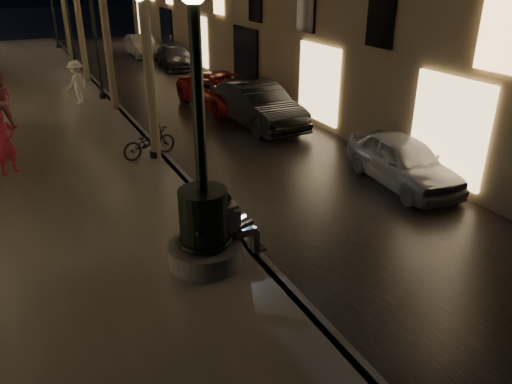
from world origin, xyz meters
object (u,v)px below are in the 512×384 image
fountain_lamppost (204,215)px  seated_man_laptop (235,222)px  lamp_curb_c (67,9)px  car_front (403,161)px  car_second (257,105)px  lamp_curb_a (146,51)px  bicycle (149,142)px  car_rear (176,57)px  lamp_curb_b (93,23)px  pedestrian_white (77,82)px  pedestrian_red (4,143)px  car_fifth (142,46)px  car_third (223,91)px  lamp_curb_d (51,1)px

fountain_lamppost → seated_man_laptop: 0.68m
lamp_curb_c → car_front: size_ratio=1.26×
lamp_curb_c → car_second: lamp_curb_c is taller
seated_man_laptop → lamp_curb_a: 6.44m
lamp_curb_a → bicycle: size_ratio=2.86×
car_second → car_rear: size_ratio=1.11×
lamp_curb_a → car_front: bearing=-38.4°
lamp_curb_b → pedestrian_white: lamp_curb_b is taller
car_front → car_rear: size_ratio=0.91×
car_second → lamp_curb_b: bearing=123.5°
lamp_curb_a → pedestrian_red: 4.45m
seated_man_laptop → car_fifth: (4.66, 25.13, -0.24)m
car_third → car_fifth: car_third is taller
fountain_lamppost → car_second: bearing=57.7°
lamp_curb_a → seated_man_laptop: bearing=-90.8°
lamp_curb_d → car_third: bearing=-77.2°
car_front → pedestrian_white: bearing=124.6°
lamp_curb_b → lamp_curb_d: bearing=90.0°
seated_man_laptop → bicycle: 6.14m
seated_man_laptop → car_front: bearing=16.4°
lamp_curb_a → pedestrian_red: lamp_curb_a is taller
car_front → pedestrian_red: bearing=158.2°
lamp_curb_c → pedestrian_white: (-1.02, -8.48, -2.17)m
lamp_curb_b → bicycle: lamp_curb_b is taller
seated_man_laptop → lamp_curb_b: (0.09, 14.00, 2.32)m
seated_man_laptop → car_fifth: size_ratio=0.33×
lamp_curb_d → car_second: (4.41, -21.91, -2.46)m
lamp_curb_a → lamp_curb_c: (0.00, 16.00, 0.00)m
car_rear → lamp_curb_d: bearing=122.6°
car_front → car_rear: bearing=96.5°
lamp_curb_c → car_rear: size_ratio=1.14×
lamp_curb_d → car_front: size_ratio=1.26×
lamp_curb_b → pedestrian_red: 8.66m
car_third → bicycle: 6.56m
lamp_curb_d → car_rear: (5.28, -9.67, -2.62)m
car_second → lamp_curb_a: bearing=-157.8°
car_second → car_fifth: size_ratio=1.15×
lamp_curb_a → lamp_curb_d: (0.00, 24.00, 0.00)m
seated_man_laptop → pedestrian_red: 7.55m
lamp_curb_b → car_front: (5.50, -12.36, -2.59)m
seated_man_laptop → car_second: 9.26m
car_rear → pedestrian_red: pedestrian_red is taller
lamp_curb_a → car_third: 7.07m
fountain_lamppost → car_third: (5.00, 11.00, -0.52)m
fountain_lamppost → lamp_curb_a: (0.70, 6.00, 2.02)m
fountain_lamppost → seated_man_laptop: bearing=0.0°
lamp_curb_c → car_third: size_ratio=0.97×
car_rear → pedestrian_white: 9.29m
fountain_lamppost → bicycle: fountain_lamppost is taller
lamp_curb_a → lamp_curb_d: bearing=90.0°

